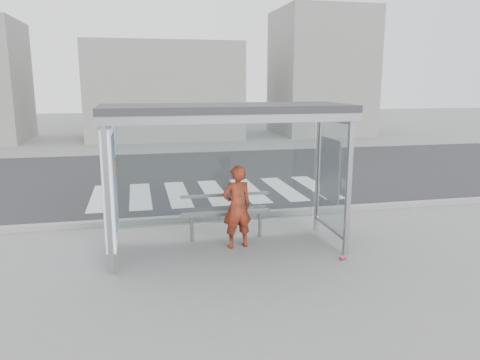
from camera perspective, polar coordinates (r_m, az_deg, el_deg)
The scene contains 10 objects.
ground at distance 8.63m, azimuth -1.59°, elevation -8.46°, with size 80.00×80.00×0.00m, color slate.
road at distance 15.32m, azimuth -6.57°, elevation 0.55°, with size 30.00×10.00×0.01m, color black.
curb at distance 10.44m, azimuth -3.63°, elevation -4.49°, with size 30.00×0.18×0.12m, color gray.
crosswalk at distance 12.96m, azimuth -3.20°, elevation -1.49°, with size 6.55×3.00×0.00m.
bus_shelter at distance 8.15m, azimuth -4.32°, elevation 4.69°, with size 4.25×1.65×2.62m.
building_center at distance 25.99m, azimuth -9.31°, elevation 10.66°, with size 8.00×5.00×5.00m, color gray.
building_right at distance 28.00m, azimuth 9.81°, elevation 12.77°, with size 5.00×5.00×7.00m, color gray.
person at distance 8.52m, azimuth -0.39°, elevation -3.29°, with size 0.56×0.37×1.54m, color #CC5B13.
bench at distance 9.03m, azimuth -1.71°, elevation -3.99°, with size 1.73×0.22×0.89m.
soda_can at distance 8.33m, azimuth 12.44°, elevation -9.25°, with size 0.07×0.07×0.13m, color #D63F6F.
Camera 1 is at (-1.52, -7.95, 3.01)m, focal length 35.00 mm.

